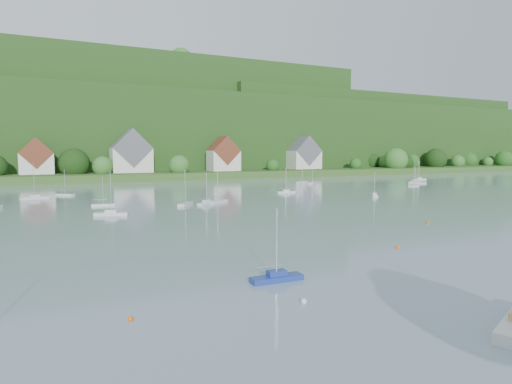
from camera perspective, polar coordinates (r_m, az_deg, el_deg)
far_shore_strip at (r=198.19m, az=-18.03°, el=2.15°), size 600.00×60.00×3.00m
forested_ridge at (r=266.36m, az=-20.08°, el=7.42°), size 620.00×181.22×69.89m
village_building_1 at (r=185.22m, az=-26.88°, el=3.90°), size 12.00×9.36×14.00m
village_building_2 at (r=186.84m, az=-16.08°, el=4.73°), size 16.00×11.44×18.00m
village_building_3 at (r=195.70m, az=-4.32°, el=4.68°), size 13.00×10.40×15.50m
village_building_4 at (r=219.61m, az=6.33°, el=4.76°), size 15.00×10.40×16.50m
near_sailboat_1 at (r=38.63m, az=2.72°, el=-11.06°), size 4.78×1.48×6.40m
mooring_buoy_0 at (r=31.43m, az=-16.14°, el=-15.91°), size 0.39×0.39×0.39m
mooring_buoy_1 at (r=33.58m, az=6.30°, el=-14.33°), size 0.47×0.47×0.47m
mooring_buoy_2 at (r=74.27m, az=21.66°, el=-3.84°), size 0.49×0.49×0.49m
mooring_buoy_3 at (r=54.05m, az=18.10°, el=-7.02°), size 0.44×0.44×0.44m
far_sailboat_cluster at (r=118.66m, az=-6.65°, el=-0.06°), size 200.32×71.37×8.71m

